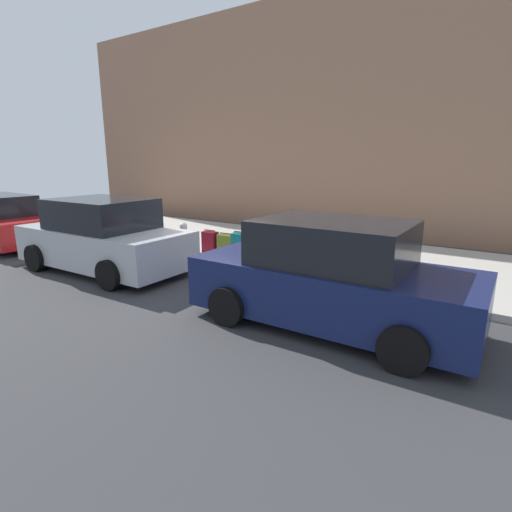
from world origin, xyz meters
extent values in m
plane|color=#333335|center=(0.00, 0.00, 0.00)|extent=(40.00, 40.00, 0.00)
cube|color=#ADA89E|center=(0.00, -2.50, 0.07)|extent=(18.00, 5.00, 0.14)
cube|color=#936B51|center=(0.00, -7.35, 4.02)|extent=(24.00, 3.00, 8.05)
cube|color=#59601E|center=(-3.54, -0.55, 0.44)|extent=(0.39, 0.24, 0.59)
cube|color=black|center=(-3.54, -0.55, 0.44)|extent=(0.40, 0.04, 0.61)
cylinder|color=gray|center=(-3.70, -0.55, 0.75)|extent=(0.02, 0.02, 0.04)
cylinder|color=gray|center=(-3.37, -0.55, 0.75)|extent=(0.02, 0.02, 0.04)
cylinder|color=black|center=(-3.54, -0.55, 0.77)|extent=(0.33, 0.03, 0.02)
cylinder|color=black|center=(-3.71, -0.55, 0.16)|extent=(0.04, 0.02, 0.04)
cylinder|color=black|center=(-3.37, -0.55, 0.16)|extent=(0.04, 0.02, 0.04)
cube|color=maroon|center=(-3.01, -0.65, 0.50)|extent=(0.51, 0.26, 0.72)
cube|color=black|center=(-3.01, -0.65, 0.50)|extent=(0.50, 0.08, 0.74)
cylinder|color=gray|center=(-3.23, -0.66, 0.88)|extent=(0.02, 0.02, 0.04)
cylinder|color=gray|center=(-2.80, -0.63, 0.88)|extent=(0.02, 0.02, 0.04)
cylinder|color=black|center=(-3.01, -0.65, 0.90)|extent=(0.43, 0.06, 0.02)
cylinder|color=black|center=(-3.23, -0.66, 0.16)|extent=(0.05, 0.02, 0.04)
cylinder|color=black|center=(-2.79, -0.63, 0.16)|extent=(0.05, 0.02, 0.04)
cube|color=red|center=(-2.46, -0.58, 0.48)|extent=(0.44, 0.21, 0.69)
cube|color=black|center=(-2.46, -0.58, 0.48)|extent=(0.45, 0.04, 0.70)
cylinder|color=gray|center=(-2.65, -0.58, 0.85)|extent=(0.02, 0.02, 0.04)
cylinder|color=gray|center=(-2.27, -0.58, 0.85)|extent=(0.02, 0.02, 0.04)
cylinder|color=black|center=(-2.46, -0.58, 0.87)|extent=(0.38, 0.03, 0.02)
cylinder|color=black|center=(-2.66, -0.58, 0.16)|extent=(0.04, 0.02, 0.04)
cylinder|color=black|center=(-2.27, -0.58, 0.16)|extent=(0.04, 0.02, 0.04)
cube|color=#9EA0A8|center=(-1.94, -0.68, 0.43)|extent=(0.46, 0.27, 0.59)
cube|color=black|center=(-1.94, -0.68, 0.43)|extent=(0.46, 0.07, 0.60)
cylinder|color=gray|center=(-2.13, -0.67, 0.88)|extent=(0.02, 0.02, 0.31)
cylinder|color=gray|center=(-1.74, -0.70, 0.88)|extent=(0.02, 0.02, 0.31)
cylinder|color=black|center=(-1.94, -0.68, 1.04)|extent=(0.39, 0.05, 0.02)
cylinder|color=black|center=(-2.14, -0.67, 0.16)|extent=(0.05, 0.02, 0.04)
cylinder|color=black|center=(-1.74, -0.70, 0.16)|extent=(0.05, 0.02, 0.04)
cube|color=black|center=(-1.44, -0.62, 0.48)|extent=(0.40, 0.24, 0.68)
cube|color=black|center=(-1.44, -0.62, 0.48)|extent=(0.40, 0.07, 0.70)
cylinder|color=gray|center=(-1.60, -0.61, 0.84)|extent=(0.02, 0.02, 0.04)
cylinder|color=gray|center=(-1.28, -0.63, 0.84)|extent=(0.02, 0.02, 0.04)
cylinder|color=black|center=(-1.44, -0.62, 0.86)|extent=(0.33, 0.05, 0.02)
cylinder|color=black|center=(-1.61, -0.61, 0.16)|extent=(0.05, 0.02, 0.04)
cylinder|color=black|center=(-1.27, -0.64, 0.16)|extent=(0.05, 0.02, 0.04)
cube|color=navy|center=(-0.93, -0.64, 0.44)|extent=(0.48, 0.24, 0.61)
cube|color=black|center=(-0.93, -0.64, 0.44)|extent=(0.48, 0.07, 0.62)
cylinder|color=gray|center=(-1.13, -0.63, 0.77)|extent=(0.02, 0.02, 0.04)
cylinder|color=gray|center=(-0.72, -0.65, 0.77)|extent=(0.02, 0.02, 0.04)
cylinder|color=black|center=(-0.93, -0.64, 0.79)|extent=(0.41, 0.05, 0.02)
cylinder|color=black|center=(-1.14, -0.63, 0.16)|extent=(0.05, 0.02, 0.04)
cylinder|color=black|center=(-0.72, -0.65, 0.16)|extent=(0.05, 0.02, 0.04)
cube|color=#0F606B|center=(-0.43, -0.56, 0.48)|extent=(0.37, 0.25, 0.67)
cube|color=black|center=(-0.43, -0.56, 0.48)|extent=(0.37, 0.05, 0.68)
cylinder|color=gray|center=(-0.58, -0.56, 0.83)|extent=(0.02, 0.02, 0.04)
cylinder|color=gray|center=(-0.28, -0.56, 0.83)|extent=(0.02, 0.02, 0.04)
cylinder|color=black|center=(-0.43, -0.56, 0.85)|extent=(0.30, 0.03, 0.02)
cylinder|color=black|center=(-0.58, -0.56, 0.16)|extent=(0.04, 0.02, 0.04)
cylinder|color=black|center=(-0.27, -0.56, 0.16)|extent=(0.04, 0.02, 0.04)
cube|color=#59601E|center=(0.07, -0.68, 0.42)|extent=(0.48, 0.25, 0.56)
cube|color=black|center=(0.07, -0.68, 0.42)|extent=(0.48, 0.06, 0.57)
cylinder|color=gray|center=(-0.13, -0.68, 0.72)|extent=(0.02, 0.02, 0.04)
cylinder|color=gray|center=(0.28, -0.67, 0.72)|extent=(0.02, 0.02, 0.04)
cylinder|color=black|center=(0.07, -0.68, 0.74)|extent=(0.41, 0.04, 0.02)
cylinder|color=black|center=(-0.14, -0.68, 0.16)|extent=(0.04, 0.02, 0.04)
cylinder|color=black|center=(0.28, -0.67, 0.16)|extent=(0.04, 0.02, 0.04)
cube|color=maroon|center=(0.60, -0.64, 0.44)|extent=(0.42, 0.24, 0.60)
cube|color=black|center=(0.60, -0.64, 0.44)|extent=(0.43, 0.05, 0.61)
cylinder|color=gray|center=(0.42, -0.64, 0.76)|extent=(0.02, 0.02, 0.04)
cylinder|color=gray|center=(0.78, -0.64, 0.76)|extent=(0.02, 0.02, 0.04)
cylinder|color=black|center=(0.60, -0.64, 0.78)|extent=(0.36, 0.03, 0.02)
cylinder|color=black|center=(0.42, -0.64, 0.16)|extent=(0.04, 0.02, 0.04)
cylinder|color=black|center=(0.79, -0.64, 0.16)|extent=(0.04, 0.02, 0.04)
cylinder|color=#99999E|center=(1.55, -0.62, 0.44)|extent=(0.20, 0.20, 0.60)
sphere|color=#99999E|center=(1.55, -0.62, 0.79)|extent=(0.21, 0.21, 0.21)
cylinder|color=#99999E|center=(1.70, -0.62, 0.47)|extent=(0.09, 0.10, 0.09)
cylinder|color=#99999E|center=(1.40, -0.62, 0.47)|extent=(0.09, 0.10, 0.09)
cylinder|color=#333338|center=(2.34, -0.47, 0.56)|extent=(0.13, 0.13, 0.84)
cube|color=#141E4C|center=(-3.87, 1.64, 0.60)|extent=(4.45, 1.87, 0.84)
cube|color=black|center=(-3.87, 1.64, 1.36)|extent=(2.32, 1.69, 0.69)
cylinder|color=black|center=(-2.52, 2.57, 0.32)|extent=(0.64, 0.23, 0.64)
cylinder|color=black|center=(-2.49, 0.76, 0.32)|extent=(0.64, 0.23, 0.64)
cylinder|color=black|center=(-5.26, 2.53, 0.32)|extent=(0.64, 0.23, 0.64)
cylinder|color=black|center=(-5.22, 0.71, 0.32)|extent=(0.64, 0.23, 0.64)
cube|color=#B2B5BA|center=(1.94, 1.64, 0.60)|extent=(4.40, 2.01, 0.85)
cube|color=black|center=(1.94, 1.64, 1.37)|extent=(2.31, 1.79, 0.69)
cylinder|color=black|center=(3.25, 2.63, 0.32)|extent=(0.65, 0.24, 0.64)
cylinder|color=black|center=(3.32, 0.75, 0.32)|extent=(0.65, 0.24, 0.64)
cylinder|color=black|center=(0.57, 2.54, 0.32)|extent=(0.65, 0.24, 0.64)
cylinder|color=black|center=(0.63, 0.66, 0.32)|extent=(0.65, 0.24, 0.64)
cylinder|color=black|center=(8.73, 0.71, 0.32)|extent=(0.65, 0.24, 0.64)
cylinder|color=black|center=(5.86, 0.81, 0.32)|extent=(0.65, 0.24, 0.64)
camera|label=1|loc=(-6.31, 7.31, 2.62)|focal=28.11mm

